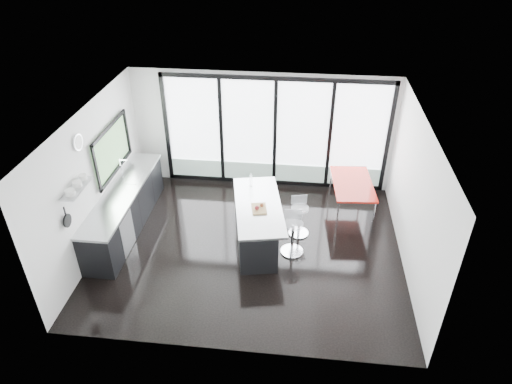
# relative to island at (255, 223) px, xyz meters

# --- Properties ---
(floor) EXTENTS (6.00, 5.00, 0.00)m
(floor) POSITION_rel_island_xyz_m (-0.08, -0.26, -0.44)
(floor) COLOR black
(floor) RESTS_ON ground
(ceiling) EXTENTS (6.00, 5.00, 0.00)m
(ceiling) POSITION_rel_island_xyz_m (-0.08, -0.26, 2.36)
(ceiling) COLOR white
(ceiling) RESTS_ON wall_back
(wall_back) EXTENTS (6.00, 0.09, 2.80)m
(wall_back) POSITION_rel_island_xyz_m (0.19, 2.21, 0.83)
(wall_back) COLOR silver
(wall_back) RESTS_ON ground
(wall_front) EXTENTS (6.00, 0.00, 2.80)m
(wall_front) POSITION_rel_island_xyz_m (-0.08, -2.76, 0.96)
(wall_front) COLOR silver
(wall_front) RESTS_ON ground
(wall_left) EXTENTS (0.26, 5.00, 2.80)m
(wall_left) POSITION_rel_island_xyz_m (-3.06, 0.01, 1.12)
(wall_left) COLOR silver
(wall_left) RESTS_ON ground
(wall_right) EXTENTS (0.00, 5.00, 2.80)m
(wall_right) POSITION_rel_island_xyz_m (2.92, -0.26, 0.96)
(wall_right) COLOR silver
(wall_right) RESTS_ON ground
(counter_cabinets) EXTENTS (0.69, 3.24, 1.36)m
(counter_cabinets) POSITION_rel_island_xyz_m (-2.76, 0.14, 0.02)
(counter_cabinets) COLOR black
(counter_cabinets) RESTS_ON floor
(island) EXTENTS (1.29, 2.26, 1.13)m
(island) POSITION_rel_island_xyz_m (0.00, 0.00, 0.00)
(island) COLOR black
(island) RESTS_ON floor
(bar_stool_near) EXTENTS (0.48, 0.48, 0.72)m
(bar_stool_near) POSITION_rel_island_xyz_m (0.77, -0.30, -0.08)
(bar_stool_near) COLOR silver
(bar_stool_near) RESTS_ON floor
(bar_stool_far) EXTENTS (0.50, 0.50, 0.67)m
(bar_stool_far) POSITION_rel_island_xyz_m (0.89, 0.31, -0.11)
(bar_stool_far) COLOR silver
(bar_stool_far) RESTS_ON floor
(red_table) EXTENTS (0.95, 1.53, 0.79)m
(red_table) POSITION_rel_island_xyz_m (1.98, 1.19, -0.05)
(red_table) COLOR #A41910
(red_table) RESTS_ON floor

